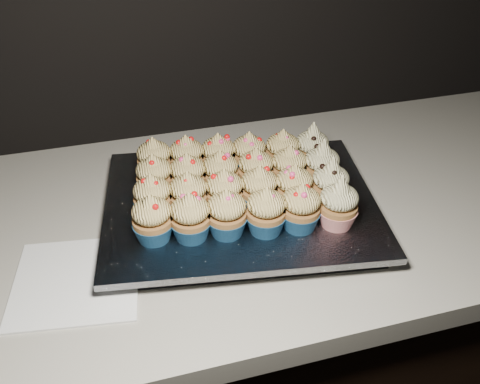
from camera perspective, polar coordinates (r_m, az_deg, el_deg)
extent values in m
cube|color=black|center=(1.32, 4.88, -17.25)|extent=(2.40, 0.60, 0.86)
cube|color=beige|center=(1.00, 6.15, -1.35)|extent=(2.44, 0.64, 0.04)
cube|color=white|center=(0.85, -17.06, -9.00)|extent=(0.21, 0.21, 0.00)
cube|color=black|center=(0.93, 0.00, -1.96)|extent=(0.47, 0.38, 0.02)
cube|color=silver|center=(0.92, 0.00, -1.12)|extent=(0.51, 0.42, 0.01)
cone|color=#1B507F|center=(0.84, -9.19, -4.11)|extent=(0.06, 0.06, 0.03)
ellipsoid|color=#EACA76|center=(0.81, -9.44, -2.04)|extent=(0.06, 0.06, 0.04)
cone|color=#EACA76|center=(0.80, -9.59, -0.73)|extent=(0.03, 0.03, 0.02)
cone|color=#1B507F|center=(0.83, -5.23, -3.96)|extent=(0.06, 0.06, 0.03)
ellipsoid|color=#EACA76|center=(0.81, -5.37, -1.88)|extent=(0.06, 0.06, 0.04)
cone|color=#EACA76|center=(0.79, -5.46, -0.55)|extent=(0.03, 0.03, 0.02)
cone|color=#1B507F|center=(0.84, -1.41, -3.57)|extent=(0.06, 0.06, 0.03)
ellipsoid|color=#EACA76|center=(0.81, -1.44, -1.48)|extent=(0.06, 0.06, 0.04)
cone|color=#EACA76|center=(0.80, -1.47, -0.16)|extent=(0.03, 0.03, 0.02)
cone|color=#1B507F|center=(0.84, 2.74, -3.33)|extent=(0.06, 0.06, 0.03)
ellipsoid|color=#EACA76|center=(0.82, 2.82, -1.25)|extent=(0.06, 0.06, 0.04)
cone|color=#EACA76|center=(0.80, 2.86, 0.07)|extent=(0.03, 0.03, 0.02)
cone|color=#1B507F|center=(0.85, 6.40, -2.92)|extent=(0.06, 0.06, 0.03)
ellipsoid|color=#EACA76|center=(0.83, 6.56, -0.86)|extent=(0.06, 0.06, 0.04)
cone|color=#EACA76|center=(0.82, 6.67, 0.44)|extent=(0.03, 0.03, 0.02)
cone|color=red|center=(0.87, 10.30, -2.60)|extent=(0.06, 0.06, 0.03)
ellipsoid|color=beige|center=(0.84, 10.56, -0.57)|extent=(0.06, 0.06, 0.04)
cone|color=beige|center=(0.83, 10.77, 1.00)|extent=(0.03, 0.03, 0.03)
cone|color=#1B507F|center=(0.88, -9.15, -1.83)|extent=(0.06, 0.06, 0.03)
ellipsoid|color=#EACA76|center=(0.86, -9.39, 0.19)|extent=(0.06, 0.06, 0.04)
cone|color=#EACA76|center=(0.84, -9.54, 1.47)|extent=(0.03, 0.03, 0.02)
cone|color=#1B507F|center=(0.88, -5.42, -1.57)|extent=(0.06, 0.06, 0.03)
ellipsoid|color=#EACA76|center=(0.86, -5.56, 0.47)|extent=(0.06, 0.06, 0.04)
cone|color=#EACA76|center=(0.84, -5.65, 1.75)|extent=(0.03, 0.03, 0.02)
cone|color=#1B507F|center=(0.88, -1.65, -1.26)|extent=(0.06, 0.06, 0.03)
ellipsoid|color=#EACA76|center=(0.86, -1.69, 0.78)|extent=(0.06, 0.06, 0.04)
cone|color=#EACA76|center=(0.85, -1.72, 2.06)|extent=(0.03, 0.03, 0.02)
cone|color=#1B507F|center=(0.89, 2.02, -0.91)|extent=(0.06, 0.06, 0.03)
ellipsoid|color=#EACA76|center=(0.87, 2.08, 1.12)|extent=(0.06, 0.06, 0.04)
cone|color=#EACA76|center=(0.85, 2.11, 2.40)|extent=(0.03, 0.03, 0.02)
cone|color=#1B507F|center=(0.90, 5.67, -0.74)|extent=(0.06, 0.06, 0.03)
ellipsoid|color=#EACA76|center=(0.87, 5.81, 1.27)|extent=(0.06, 0.06, 0.04)
cone|color=#EACA76|center=(0.86, 5.90, 2.54)|extent=(0.03, 0.03, 0.02)
cone|color=red|center=(0.91, 9.46, -0.49)|extent=(0.06, 0.06, 0.03)
ellipsoid|color=beige|center=(0.89, 9.69, 1.50)|extent=(0.06, 0.06, 0.04)
cone|color=beige|center=(0.87, 9.87, 3.03)|extent=(0.03, 0.03, 0.03)
cone|color=#1B507F|center=(0.93, -8.98, 0.40)|extent=(0.06, 0.06, 0.03)
ellipsoid|color=#EACA76|center=(0.91, -9.20, 2.37)|extent=(0.06, 0.06, 0.04)
cone|color=#EACA76|center=(0.89, -9.34, 3.60)|extent=(0.03, 0.03, 0.02)
cone|color=#1B507F|center=(0.92, -5.49, 0.53)|extent=(0.06, 0.06, 0.03)
ellipsoid|color=#EACA76|center=(0.90, -5.62, 2.51)|extent=(0.06, 0.06, 0.04)
cone|color=#EACA76|center=(0.89, -5.71, 3.76)|extent=(0.03, 0.03, 0.02)
cone|color=#1B507F|center=(0.93, -2.07, 0.84)|extent=(0.06, 0.06, 0.03)
ellipsoid|color=#EACA76|center=(0.91, -2.12, 2.82)|extent=(0.06, 0.06, 0.04)
cone|color=#EACA76|center=(0.89, -2.15, 4.07)|extent=(0.03, 0.03, 0.02)
cone|color=#1B507F|center=(0.93, 1.67, 1.13)|extent=(0.06, 0.06, 0.03)
ellipsoid|color=#EACA76|center=(0.91, 1.71, 3.11)|extent=(0.06, 0.06, 0.04)
cone|color=#EACA76|center=(0.90, 1.73, 4.34)|extent=(0.03, 0.03, 0.02)
cone|color=#1B507F|center=(0.94, 5.18, 1.40)|extent=(0.06, 0.06, 0.03)
ellipsoid|color=#EACA76|center=(0.92, 5.31, 3.36)|extent=(0.06, 0.06, 0.04)
cone|color=#EACA76|center=(0.91, 5.38, 4.59)|extent=(0.03, 0.03, 0.02)
cone|color=red|center=(0.95, 8.58, 1.51)|extent=(0.06, 0.06, 0.03)
ellipsoid|color=beige|center=(0.93, 8.78, 3.45)|extent=(0.06, 0.06, 0.04)
cone|color=beige|center=(0.92, 8.93, 4.93)|extent=(0.03, 0.03, 0.03)
cone|color=#1B507F|center=(0.97, -8.99, 2.25)|extent=(0.06, 0.06, 0.03)
ellipsoid|color=#EACA76|center=(0.95, -9.19, 4.17)|extent=(0.06, 0.06, 0.04)
cone|color=#EACA76|center=(0.94, -9.32, 5.36)|extent=(0.03, 0.03, 0.02)
cone|color=#1B507F|center=(0.97, -5.61, 2.52)|extent=(0.06, 0.06, 0.03)
ellipsoid|color=#EACA76|center=(0.95, -5.74, 4.44)|extent=(0.06, 0.06, 0.04)
cone|color=#EACA76|center=(0.94, -5.82, 5.64)|extent=(0.03, 0.03, 0.02)
cone|color=#1B507F|center=(0.97, -2.30, 2.74)|extent=(0.06, 0.06, 0.03)
ellipsoid|color=#EACA76|center=(0.95, -2.35, 4.66)|extent=(0.06, 0.06, 0.04)
cone|color=#EACA76|center=(0.94, -2.38, 5.86)|extent=(0.03, 0.03, 0.02)
cone|color=#1B507F|center=(0.98, 0.95, 2.92)|extent=(0.06, 0.06, 0.03)
ellipsoid|color=#EACA76|center=(0.96, 0.98, 4.84)|extent=(0.06, 0.06, 0.04)
cone|color=#EACA76|center=(0.95, 0.99, 6.04)|extent=(0.03, 0.03, 0.02)
cone|color=#1B507F|center=(0.99, 4.48, 3.18)|extent=(0.06, 0.06, 0.03)
ellipsoid|color=#EACA76|center=(0.97, 4.58, 5.09)|extent=(0.06, 0.06, 0.04)
cone|color=#EACA76|center=(0.96, 4.64, 6.27)|extent=(0.03, 0.03, 0.02)
cone|color=red|center=(1.00, 7.55, 3.42)|extent=(0.06, 0.06, 0.03)
ellipsoid|color=beige|center=(0.98, 7.72, 5.31)|extent=(0.06, 0.06, 0.04)
cone|color=beige|center=(0.97, 7.85, 6.74)|extent=(0.03, 0.03, 0.03)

